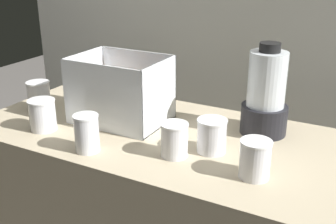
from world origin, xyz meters
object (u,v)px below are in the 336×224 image
at_px(juice_cup_orange_middle, 87,135).
at_px(juice_cup_orange_far_right, 212,138).
at_px(blender_pitcher, 266,97).
at_px(juice_cup_carrot_right, 174,142).
at_px(juice_cup_beet_rightmost, 255,161).
at_px(juice_cup_pomegranate_left, 43,117).
at_px(carrot_display_bin, 122,101).
at_px(juice_cup_pomegranate_far_left, 39,97).

relative_size(juice_cup_orange_middle, juice_cup_orange_far_right, 1.12).
xyz_separation_m(blender_pitcher, juice_cup_carrot_right, (-0.19, -0.30, -0.08)).
bearing_deg(juice_cup_beet_rightmost, juice_cup_pomegranate_left, -177.86).
xyz_separation_m(juice_cup_pomegranate_left, juice_cup_orange_far_right, (0.59, 0.12, -0.00)).
xyz_separation_m(carrot_display_bin, juice_cup_beet_rightmost, (0.56, -0.18, -0.02)).
height_order(juice_cup_orange_middle, juice_cup_beet_rightmost, juice_cup_orange_middle).
relative_size(juice_cup_orange_far_right, juice_cup_beet_rightmost, 0.97).
bearing_deg(juice_cup_orange_middle, blender_pitcher, 41.66).
bearing_deg(juice_cup_pomegranate_left, juice_cup_beet_rightmost, 2.14).
height_order(carrot_display_bin, juice_cup_carrot_right, carrot_display_bin).
xyz_separation_m(carrot_display_bin, juice_cup_carrot_right, (0.30, -0.17, -0.03)).
xyz_separation_m(juice_cup_pomegranate_far_left, juice_cup_orange_middle, (0.40, -0.20, 0.00)).
distance_m(juice_cup_carrot_right, juice_cup_beet_rightmost, 0.26).
bearing_deg(carrot_display_bin, juice_cup_beet_rightmost, -17.59).
bearing_deg(juice_cup_carrot_right, juice_cup_pomegranate_far_left, 171.06).
relative_size(juice_cup_pomegranate_far_left, juice_cup_beet_rightmost, 1.04).
height_order(juice_cup_pomegranate_left, juice_cup_carrot_right, juice_cup_pomegranate_left).
bearing_deg(juice_cup_beet_rightmost, blender_pitcher, 101.78).
bearing_deg(blender_pitcher, juice_cup_orange_far_right, -114.98).
bearing_deg(blender_pitcher, juice_cup_pomegranate_left, -153.92).
xyz_separation_m(blender_pitcher, juice_cup_pomegranate_far_left, (-0.84, -0.20, -0.08)).
bearing_deg(juice_cup_orange_far_right, juice_cup_pomegranate_left, -168.54).
bearing_deg(juice_cup_beet_rightmost, carrot_display_bin, 162.41).
xyz_separation_m(juice_cup_pomegranate_far_left, juice_cup_orange_far_right, (0.74, -0.02, -0.01)).
bearing_deg(carrot_display_bin, juice_cup_orange_middle, -80.36).
bearing_deg(juice_cup_orange_middle, juice_cup_orange_far_right, 27.45).
distance_m(carrot_display_bin, juice_cup_beet_rightmost, 0.59).
xyz_separation_m(juice_cup_pomegranate_left, juice_cup_orange_middle, (0.24, -0.06, 0.01)).
distance_m(juice_cup_pomegranate_far_left, juice_cup_orange_middle, 0.44).
bearing_deg(juice_cup_orange_middle, juice_cup_carrot_right, 20.84).
relative_size(blender_pitcher, juice_cup_orange_far_right, 2.93).
height_order(blender_pitcher, juice_cup_orange_far_right, blender_pitcher).
xyz_separation_m(carrot_display_bin, juice_cup_pomegranate_left, (-0.20, -0.20, -0.03)).
xyz_separation_m(carrot_display_bin, blender_pitcher, (0.49, 0.13, 0.06)).
bearing_deg(blender_pitcher, juice_cup_beet_rightmost, -78.22).
distance_m(juice_cup_pomegranate_left, juice_cup_beet_rightmost, 0.76).
distance_m(blender_pitcher, juice_cup_orange_middle, 0.60).
distance_m(carrot_display_bin, juice_cup_carrot_right, 0.35).
relative_size(juice_cup_pomegranate_left, juice_cup_beet_rightmost, 1.00).
xyz_separation_m(juice_cup_pomegranate_far_left, juice_cup_beet_rightmost, (0.91, -0.11, -0.00)).
relative_size(juice_cup_carrot_right, juice_cup_beet_rightmost, 0.97).
height_order(juice_cup_carrot_right, juice_cup_orange_far_right, same).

